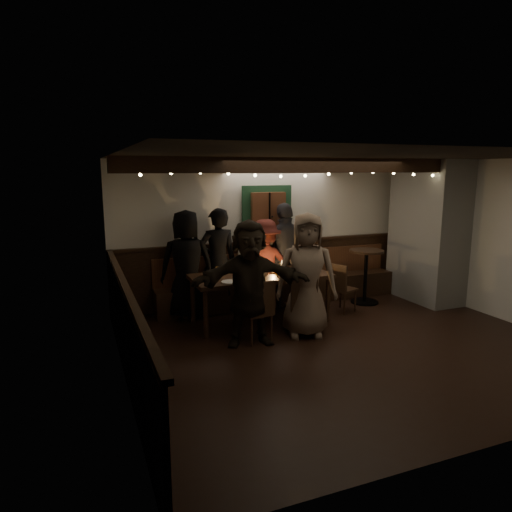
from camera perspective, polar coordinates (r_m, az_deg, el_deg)
name	(u,v)px	position (r m, az deg, el deg)	size (l,w,h in m)	color
room	(357,249)	(8.06, 12.53, 0.83)	(6.02, 5.01, 2.62)	black
dining_table	(261,279)	(7.27, 0.57, -2.84)	(2.20, 0.94, 0.95)	black
chair_near_left	(259,308)	(6.47, 0.33, -6.49)	(0.48, 0.48, 0.90)	black
chair_near_right	(302,302)	(6.80, 5.77, -5.78)	(0.46, 0.46, 0.89)	black
chair_end	(340,285)	(7.94, 10.47, -3.60)	(0.50, 0.50, 0.86)	black
high_top	(366,270)	(8.59, 13.56, -1.65)	(0.62, 0.62, 0.99)	black
person_a	(187,264)	(7.56, -8.63, -1.04)	(0.88, 0.57, 1.80)	black
person_b	(218,261)	(7.77, -4.79, -0.63)	(0.66, 0.43, 1.80)	black
person_c	(246,266)	(7.94, -1.25, -1.30)	(0.75, 0.58, 1.54)	beige
person_d	(265,265)	(7.95, 1.14, -1.10)	(1.03, 0.59, 1.59)	#411612
person_e	(285,255)	(8.12, 3.68, 0.10)	(1.09, 0.45, 1.86)	#27262C
person_f	(250,283)	(6.33, -0.80, -3.39)	(1.64, 0.52, 1.76)	black
person_g	(306,275)	(6.68, 6.31, -2.40)	(0.89, 0.58, 1.83)	#735D4D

